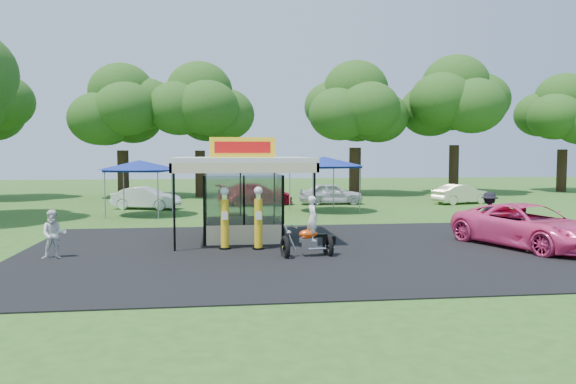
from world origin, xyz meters
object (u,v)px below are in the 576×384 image
at_px(spectator_west, 54,235).
at_px(tent_west, 140,165).
at_px(gas_station_kiosk, 242,197).
at_px(bg_car_b, 255,194).
at_px(motorcycle, 311,232).
at_px(bg_car_e, 461,194).
at_px(gas_pump_left, 225,220).
at_px(tent_east, 324,162).
at_px(kiosk_car, 240,222).
at_px(pink_sedan, 528,226).
at_px(spectator_east_a, 489,215).
at_px(bg_car_a, 146,198).
at_px(gas_pump_right, 258,220).
at_px(bg_car_c, 331,193).
at_px(a_frame_sign, 535,238).

height_order(spectator_west, tent_west, tent_west).
height_order(gas_station_kiosk, bg_car_b, gas_station_kiosk).
xyz_separation_m(motorcycle, bg_car_e, (13.84, 18.50, -0.17)).
bearing_deg(motorcycle, bg_car_b, 83.66).
relative_size(gas_pump_left, tent_east, 0.49).
bearing_deg(motorcycle, kiosk_car, 100.75).
xyz_separation_m(gas_station_kiosk, motorcycle, (2.14, -4.13, -0.93)).
xyz_separation_m(kiosk_car, pink_sedan, (10.56, -5.53, 0.34)).
distance_m(spectator_east_a, bg_car_b, 18.02).
bearing_deg(gas_station_kiosk, tent_east, 62.46).
distance_m(pink_sedan, tent_west, 20.64).
xyz_separation_m(spectator_west, tent_west, (1.14, 13.07, 2.02)).
height_order(bg_car_e, tent_east, tent_east).
xyz_separation_m(bg_car_a, tent_east, (10.88, -2.97, 2.32)).
xyz_separation_m(gas_pump_right, motorcycle, (1.67, -1.59, -0.27)).
bearing_deg(bg_car_a, gas_pump_left, -145.82).
bearing_deg(tent_west, bg_car_c, 24.42).
bearing_deg(bg_car_e, tent_east, 94.35).
bearing_deg(tent_east, gas_station_kiosk, -117.54).
height_order(pink_sedan, bg_car_e, pink_sedan).
height_order(spectator_west, spectator_east_a, spectator_east_a).
bearing_deg(gas_pump_right, bg_car_a, 110.37).
xyz_separation_m(motorcycle, tent_east, (3.30, 14.56, 2.17)).
bearing_deg(bg_car_e, pink_sedan, 146.83).
bearing_deg(kiosk_car, gas_pump_right, -174.36).
bearing_deg(a_frame_sign, bg_car_b, 108.15).
relative_size(spectator_east_a, tent_west, 0.43).
height_order(kiosk_car, bg_car_a, bg_car_a).
height_order(gas_station_kiosk, spectator_east_a, gas_station_kiosk).
bearing_deg(spectator_east_a, spectator_west, 8.08).
bearing_deg(gas_pump_left, spectator_east_a, 8.78).
height_order(bg_car_a, tent_east, tent_east).
distance_m(gas_pump_left, spectator_east_a, 11.27).
relative_size(a_frame_sign, spectator_west, 0.64).
relative_size(motorcycle, tent_west, 0.48).
height_order(a_frame_sign, tent_east, tent_east).
bearing_deg(bg_car_b, bg_car_c, -102.24).
height_order(kiosk_car, spectator_west, spectator_west).
bearing_deg(tent_east, a_frame_sign, -71.98).
xyz_separation_m(spectator_west, spectator_east_a, (16.86, 2.76, 0.13)).
xyz_separation_m(bg_car_c, tent_east, (-1.44, -4.81, 2.27)).
xyz_separation_m(motorcycle, bg_car_a, (-7.58, 17.53, -0.15)).
height_order(spectator_west, tent_east, tent_east).
xyz_separation_m(a_frame_sign, bg_car_c, (-3.35, 19.55, 0.21)).
bearing_deg(motorcycle, gas_pump_left, 140.17).
relative_size(gas_pump_left, bg_car_e, 0.56).
xyz_separation_m(a_frame_sign, pink_sedan, (0.32, 0.98, 0.29)).
bearing_deg(pink_sedan, spectator_west, 161.43).
height_order(gas_pump_right, spectator_east_a, gas_pump_right).
relative_size(pink_sedan, bg_car_b, 1.14).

